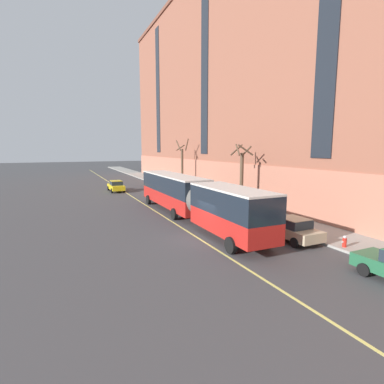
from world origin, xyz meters
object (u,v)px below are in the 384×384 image
parked_car_green_4 (187,193)px  taxi_cab (116,186)px  parked_car_green_6 (211,202)px  parked_car_red_2 (154,182)px  street_tree_mid_block (242,175)px  street_tree_far_uptown (182,165)px  parked_car_champagne_5 (291,229)px  city_bus (190,196)px  fire_hydrant (345,241)px  parked_car_champagne_7 (167,187)px

parked_car_green_4 → taxi_cab: size_ratio=1.00×
parked_car_green_6 → parked_car_green_4: bearing=89.2°
parked_car_red_2 → street_tree_mid_block: bearing=-82.5°
street_tree_far_uptown → parked_car_champagne_5: bearing=-96.0°
city_bus → fire_hydrant: bearing=-63.6°
parked_car_green_4 → city_bus: bearing=-111.7°
parked_car_green_4 → parked_car_champagne_5: bearing=-89.8°
taxi_cab → street_tree_far_uptown: 9.94m
parked_car_champagne_7 → city_bus: bearing=-103.0°
street_tree_far_uptown → parked_car_red_2: bearing=117.4°
parked_car_champagne_5 → fire_hydrant: size_ratio=5.95×
parked_car_red_2 → street_tree_far_uptown: bearing=-62.6°
city_bus → parked_car_champagne_7: size_ratio=4.37×
city_bus → fire_hydrant: 12.29m
city_bus → street_tree_far_uptown: 18.56m
street_tree_far_uptown → taxi_cab: bearing=163.8°
taxi_cab → fire_hydrant: 31.96m
city_bus → street_tree_far_uptown: (6.44, 17.33, 1.55)m
street_tree_far_uptown → city_bus: bearing=-110.4°
city_bus → parked_car_champagne_5: 9.09m
parked_car_green_4 → parked_car_green_6: (-0.08, -6.41, -0.00)m
parked_car_red_2 → street_tree_mid_block: (2.73, -20.79, 2.70)m
city_bus → parked_car_green_6: bearing=38.7°
parked_car_green_4 → street_tree_mid_block: size_ratio=0.72×
parked_car_green_4 → fire_hydrant: bearing=-85.1°
parked_car_green_4 → fire_hydrant: (1.73, -20.22, -0.29)m
parked_car_green_4 → street_tree_far_uptown: size_ratio=0.63×
parked_car_green_4 → taxi_cab: bearing=120.9°
parked_car_red_2 → fire_hydrant: parked_car_red_2 is taller
parked_car_champagne_7 → street_tree_mid_block: size_ratio=0.74×
parked_car_red_2 → fire_hydrant: bearing=-87.0°
parked_car_green_4 → fire_hydrant: parked_car_green_4 is taller
parked_car_green_4 → street_tree_mid_block: street_tree_mid_block is taller
parked_car_champagne_5 → taxi_cab: (-6.47, 28.16, 0.00)m
parked_car_green_4 → parked_car_champagne_7: bearing=89.3°
parked_car_champagne_5 → parked_car_green_6: 11.06m
parked_car_green_4 → street_tree_far_uptown: bearing=71.1°
parked_car_champagne_5 → fire_hydrant: parked_car_champagne_5 is taller
city_bus → street_tree_far_uptown: bearing=69.6°
parked_car_green_4 → street_tree_mid_block: (2.72, -7.43, 2.70)m
taxi_cab → fire_hydrant: taxi_cab is taller
street_tree_mid_block → street_tree_far_uptown: (0.02, 15.46, 0.14)m
city_bus → street_tree_mid_block: street_tree_mid_block is taller
street_tree_far_uptown → parked_car_green_4: bearing=-108.9°
parked_car_green_4 → street_tree_mid_block: 8.36m
street_tree_mid_block → parked_car_green_4: bearing=110.1°
parked_car_champagne_7 → parked_car_red_2: bearing=90.9°
street_tree_far_uptown → fire_hydrant: 28.44m
parked_car_green_4 → taxi_cab: 12.46m
parked_car_champagne_7 → taxi_cab: bearing=150.7°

